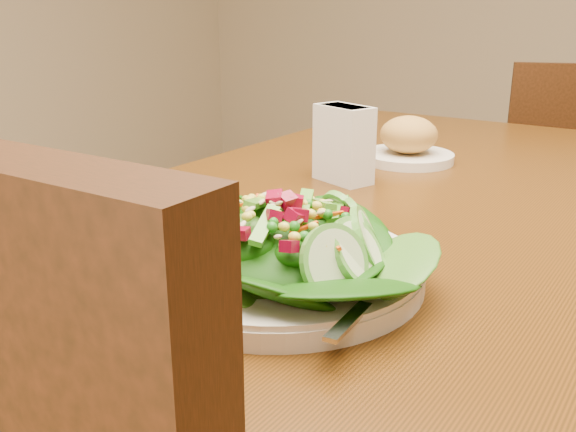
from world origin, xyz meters
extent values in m
cube|color=#502A0A|center=(0.00, 0.00, 0.73)|extent=(0.90, 1.40, 0.04)
cylinder|color=#3E1B0A|center=(-0.39, 0.64, 0.35)|extent=(0.07, 0.07, 0.71)
cube|color=#3E1B0A|center=(-0.03, 1.15, 0.41)|extent=(0.52, 0.52, 0.04)
cylinder|color=#3E1B0A|center=(-0.25, 1.25, 0.20)|extent=(0.04, 0.04, 0.40)
cylinder|color=#3E1B0A|center=(-0.13, 0.93, 0.20)|extent=(0.04, 0.04, 0.40)
cylinder|color=white|center=(-0.02, -0.38, 0.76)|extent=(0.30, 0.30, 0.02)
ellipsoid|color=#113805|center=(-0.02, -0.38, 0.79)|extent=(0.20, 0.20, 0.05)
cube|color=silver|center=(0.11, -0.41, 0.77)|extent=(0.05, 0.18, 0.01)
cylinder|color=white|center=(-0.13, 0.19, 0.76)|extent=(0.17, 0.17, 0.02)
ellipsoid|color=gold|center=(-0.13, 0.19, 0.80)|extent=(0.10, 0.10, 0.07)
cube|color=white|center=(-0.16, 0.00, 0.81)|extent=(0.11, 0.08, 0.12)
cube|color=white|center=(-0.16, 0.00, 0.82)|extent=(0.09, 0.07, 0.10)
camera|label=1|loc=(0.33, -0.88, 1.02)|focal=40.00mm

